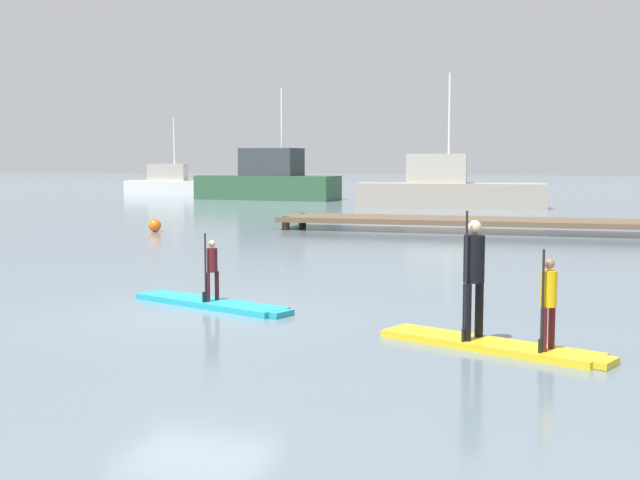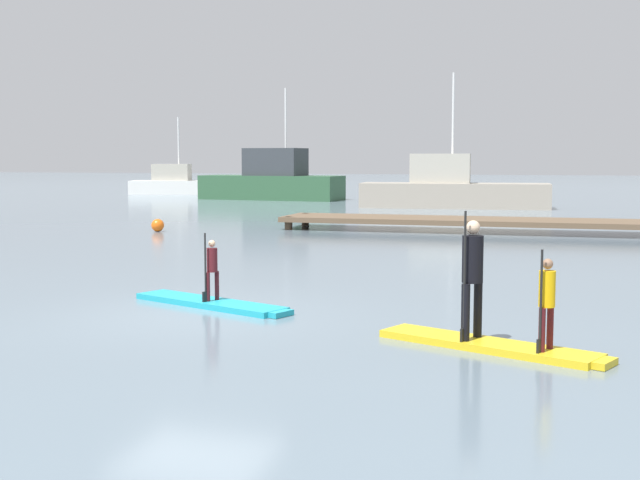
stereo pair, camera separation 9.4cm
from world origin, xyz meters
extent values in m
plane|color=slate|center=(0.00, 0.00, 0.00)|extent=(240.00, 240.00, 0.00)
cube|color=#1E9EB2|center=(-0.08, 0.77, 0.05)|extent=(3.16, 1.78, 0.10)
cube|color=#1E9EB2|center=(1.43, 0.16, 0.05)|extent=(0.39, 0.51, 0.09)
cylinder|color=#4C1419|center=(0.04, 0.84, 0.35)|extent=(0.08, 0.08, 0.50)
cylinder|color=#4C1419|center=(-0.05, 0.64, 0.35)|extent=(0.08, 0.08, 0.50)
cylinder|color=#4C1419|center=(-0.01, 0.74, 0.81)|extent=(0.24, 0.24, 0.41)
sphere|color=tan|center=(-0.01, 0.74, 1.10)|extent=(0.12, 0.12, 0.12)
cylinder|color=black|center=(-0.07, 0.59, 0.70)|extent=(0.03, 0.03, 1.19)
cube|color=black|center=(-0.07, 0.59, 0.19)|extent=(0.08, 0.14, 0.18)
cube|color=gold|center=(4.87, -1.24, 0.05)|extent=(3.09, 1.82, 0.10)
cube|color=gold|center=(6.33, -1.87, 0.05)|extent=(0.40, 0.51, 0.09)
cylinder|color=black|center=(4.72, -0.99, 0.49)|extent=(0.12, 0.12, 0.78)
cylinder|color=black|center=(4.59, -1.30, 0.49)|extent=(0.12, 0.12, 0.78)
cylinder|color=black|center=(4.65, -1.15, 1.20)|extent=(0.38, 0.38, 0.64)
sphere|color=beige|center=(4.65, -1.15, 1.64)|extent=(0.19, 0.19, 0.19)
cylinder|color=black|center=(4.57, -1.34, 0.98)|extent=(0.03, 0.03, 1.77)
cube|color=black|center=(4.57, -1.34, 0.19)|extent=(0.08, 0.14, 0.18)
cylinder|color=#4C1419|center=(5.70, -1.46, 0.38)|extent=(0.09, 0.09, 0.57)
cylinder|color=#4C1419|center=(5.60, -1.69, 0.38)|extent=(0.09, 0.09, 0.57)
cylinder|color=#F2B20C|center=(5.65, -1.57, 0.90)|extent=(0.28, 0.28, 0.47)
sphere|color=#8C664C|center=(5.65, -1.57, 1.22)|extent=(0.14, 0.14, 0.14)
cylinder|color=black|center=(5.58, -1.73, 0.76)|extent=(0.03, 0.03, 1.32)
cube|color=black|center=(5.58, -1.73, 0.19)|extent=(0.08, 0.14, 0.18)
cube|color=#2D5638|center=(-11.69, 36.73, 0.75)|extent=(9.05, 3.57, 1.49)
cube|color=#33383D|center=(-11.39, 36.70, 2.34)|extent=(3.66, 2.68, 1.68)
cylinder|color=silver|center=(-10.70, 36.64, 5.01)|extent=(0.12, 0.12, 3.66)
cube|color=#9E9384|center=(0.36, 31.09, 0.64)|extent=(9.79, 3.31, 1.28)
cube|color=#B2AD9E|center=(-0.37, 31.03, 2.04)|extent=(3.17, 2.12, 1.52)
cylinder|color=silver|center=(0.24, 31.08, 4.86)|extent=(0.12, 0.12, 4.12)
cube|color=silver|center=(-20.50, 42.26, 0.49)|extent=(7.35, 3.67, 0.98)
cube|color=#B2AD9E|center=(-21.12, 42.12, 1.56)|extent=(2.88, 2.07, 1.18)
cylinder|color=silver|center=(-20.61, 42.23, 3.81)|extent=(0.12, 0.12, 3.30)
cube|color=brown|center=(2.90, 17.07, 0.37)|extent=(13.80, 2.64, 0.18)
cylinder|color=#473828|center=(-3.69, 16.05, 0.23)|extent=(0.28, 0.28, 0.46)
cylinder|color=#473828|center=(-3.69, 18.09, 0.23)|extent=(0.28, 0.28, 0.46)
sphere|color=orange|center=(-7.83, 13.97, 0.22)|extent=(0.45, 0.45, 0.45)
camera|label=1|loc=(5.73, -12.61, 2.57)|focal=47.16mm
camera|label=2|loc=(5.82, -12.59, 2.57)|focal=47.16mm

